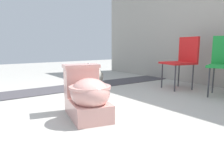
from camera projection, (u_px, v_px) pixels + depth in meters
The scene contains 5 objects.
ground_plane at pixel (85, 113), 2.30m from camera, with size 14.00×14.00×0.00m, color #A8A59E.
gravel_strip at pixel (73, 87), 3.65m from camera, with size 0.56×8.00×0.01m, color #423F44.
toilet at pixel (87, 95), 2.13m from camera, with size 0.70×0.51×0.52m.
folding_chair_left at pixel (183, 57), 3.52m from camera, with size 0.53×0.53×0.83m.
boulder_near at pixel (90, 76), 3.83m from camera, with size 0.48×0.42×0.33m, color #ADA899.
Camera 1 is at (1.96, -1.08, 0.70)m, focal length 35.00 mm.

